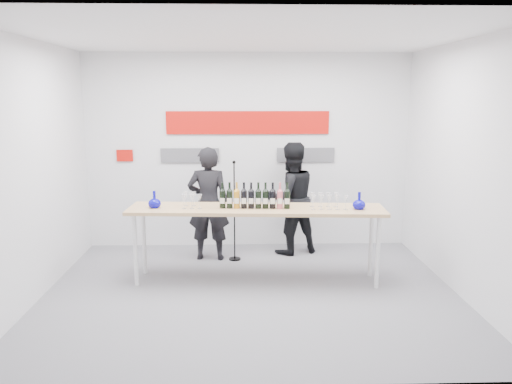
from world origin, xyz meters
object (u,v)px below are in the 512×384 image
(tasting_table, at_px, (256,213))
(presenter_left, at_px, (208,204))
(presenter_right, at_px, (291,198))
(mic_stand, at_px, (235,230))

(tasting_table, height_order, presenter_left, presenter_left)
(presenter_left, relative_size, presenter_right, 0.98)
(presenter_left, bearing_deg, presenter_right, -164.16)
(mic_stand, bearing_deg, tasting_table, -78.97)
(tasting_table, height_order, mic_stand, mic_stand)
(presenter_right, bearing_deg, mic_stand, 0.35)
(tasting_table, xyz_separation_m, presenter_right, (0.55, 1.16, -0.05))
(presenter_left, xyz_separation_m, mic_stand, (0.37, -0.06, -0.38))
(tasting_table, xyz_separation_m, mic_stand, (-0.29, 0.84, -0.45))
(presenter_left, height_order, presenter_right, presenter_right)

